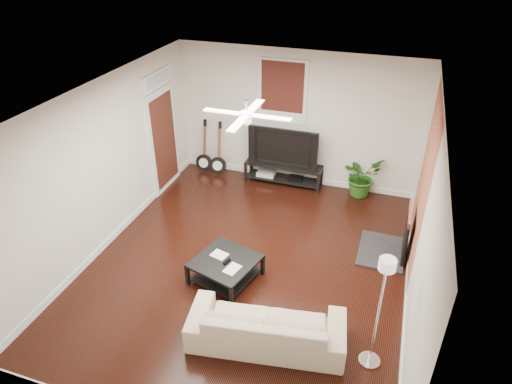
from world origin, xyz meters
TOP-DOWN VIEW (x-y plane):
  - room at (0.00, 0.00)m, footprint 5.01×6.01m
  - brick_accent at (2.49, 1.00)m, footprint 0.02×2.20m
  - fireplace at (2.20, 1.00)m, footprint 0.80×1.10m
  - window_back at (-0.30, 2.97)m, footprint 1.00×0.06m
  - door_left at (-2.46, 1.90)m, footprint 0.08×1.00m
  - tv_stand at (-0.17, 2.78)m, footprint 1.63×0.43m
  - tv at (-0.17, 2.80)m, footprint 1.46×0.19m
  - coffee_table at (-0.21, -0.46)m, footprint 1.09×1.09m
  - sofa at (0.76, -1.44)m, footprint 2.15×1.11m
  - floor_lamp at (2.11, -1.34)m, footprint 0.31×0.31m
  - potted_plant at (1.44, 2.82)m, footprint 0.99×1.00m
  - guitar_left at (-2.01, 2.75)m, footprint 0.38×0.27m
  - guitar_right at (-1.66, 2.72)m, footprint 0.40×0.31m
  - ceiling_fan at (0.00, 0.00)m, footprint 1.24×1.24m

SIDE VIEW (x-z plane):
  - coffee_table at x=-0.21m, z-range 0.00..0.37m
  - tv_stand at x=-0.17m, z-range 0.00..0.46m
  - sofa at x=0.76m, z-range 0.00..0.60m
  - potted_plant at x=1.44m, z-range 0.00..0.84m
  - fireplace at x=2.20m, z-range 0.00..0.92m
  - guitar_left at x=-2.01m, z-range 0.00..1.19m
  - guitar_right at x=-1.66m, z-range 0.00..1.19m
  - floor_lamp at x=2.11m, z-range 0.00..1.68m
  - tv at x=-0.17m, z-range 0.45..1.30m
  - door_left at x=-2.46m, z-range 0.00..2.50m
  - room at x=0.00m, z-range 0.00..2.80m
  - brick_accent at x=2.49m, z-range 0.00..2.80m
  - window_back at x=-0.30m, z-range 1.30..2.60m
  - ceiling_fan at x=0.00m, z-range 2.44..2.76m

